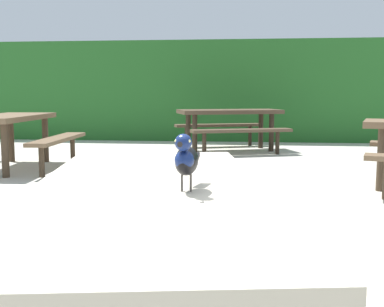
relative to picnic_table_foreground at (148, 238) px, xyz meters
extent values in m
cube|color=#235B23|center=(0.10, 10.15, 0.52)|extent=(28.00, 2.40, 2.15)
cube|color=#B2A893|center=(0.00, 0.00, 0.15)|extent=(1.04, 1.90, 0.07)
cylinder|color=slate|center=(-0.38, 0.65, -0.22)|extent=(0.09, 0.09, 0.67)
cylinder|color=slate|center=(0.15, 0.74, -0.22)|extent=(0.09, 0.09, 0.67)
cylinder|color=slate|center=(-0.79, 0.52, -0.36)|extent=(0.07, 0.07, 0.39)
cube|color=#B2A893|center=(0.69, 0.11, -0.14)|extent=(0.55, 1.73, 0.05)
cylinder|color=slate|center=(0.59, 0.75, -0.36)|extent=(0.07, 0.07, 0.39)
ellipsoid|color=black|center=(0.14, -0.09, 0.28)|extent=(0.08, 0.15, 0.09)
ellipsoid|color=navy|center=(0.14, -0.14, 0.29)|extent=(0.06, 0.07, 0.06)
sphere|color=navy|center=(0.14, -0.15, 0.34)|extent=(0.05, 0.05, 0.05)
sphere|color=#EAE08C|center=(0.16, -0.17, 0.35)|extent=(0.01, 0.01, 0.01)
sphere|color=#EAE08C|center=(0.12, -0.17, 0.35)|extent=(0.01, 0.01, 0.01)
cone|color=black|center=(0.14, -0.20, 0.34)|extent=(0.02, 0.03, 0.02)
cube|color=black|center=(0.15, 0.03, 0.27)|extent=(0.04, 0.10, 0.04)
cylinder|color=#47423D|center=(0.16, -0.10, 0.21)|extent=(0.01, 0.01, 0.05)
cylinder|color=#47423D|center=(0.13, -0.10, 0.21)|extent=(0.01, 0.01, 0.05)
cube|color=brown|center=(-2.93, 4.85, 0.15)|extent=(0.85, 1.83, 0.07)
cylinder|color=#423324|center=(-2.63, 4.16, -0.22)|extent=(0.09, 0.09, 0.67)
cylinder|color=#423324|center=(-3.23, 5.54, -0.22)|extent=(0.09, 0.09, 0.67)
cylinder|color=#423324|center=(-2.70, 5.56, -0.22)|extent=(0.09, 0.09, 0.67)
cube|color=brown|center=(-2.23, 4.88, -0.14)|extent=(0.36, 1.72, 0.05)
cylinder|color=#423324|center=(-2.20, 4.24, -0.36)|extent=(0.07, 0.07, 0.39)
cylinder|color=#423324|center=(-2.26, 5.52, -0.36)|extent=(0.07, 0.07, 0.39)
cube|color=#473828|center=(0.01, 7.34, 0.15)|extent=(1.95, 1.30, 0.07)
cylinder|color=#2E241A|center=(0.76, 7.32, -0.22)|extent=(0.09, 0.09, 0.67)
cylinder|color=#2E241A|center=(0.59, 7.82, -0.22)|extent=(0.09, 0.09, 0.67)
cylinder|color=#2E241A|center=(-0.57, 6.86, -0.22)|extent=(0.09, 0.09, 0.67)
cylinder|color=#2E241A|center=(-0.74, 7.36, -0.22)|extent=(0.09, 0.09, 0.67)
cube|color=#473828|center=(0.24, 6.68, -0.14)|extent=(1.71, 0.82, 0.05)
cylinder|color=#2E241A|center=(0.85, 6.89, -0.36)|extent=(0.07, 0.07, 0.39)
cylinder|color=#2E241A|center=(-0.37, 6.47, -0.36)|extent=(0.07, 0.07, 0.39)
cube|color=#473828|center=(-0.22, 8.00, -0.14)|extent=(1.71, 0.82, 0.05)
cylinder|color=#2E241A|center=(0.39, 8.21, -0.36)|extent=(0.07, 0.07, 0.39)
cylinder|color=#2E241A|center=(-0.82, 7.79, -0.36)|extent=(0.07, 0.07, 0.39)
cylinder|color=#423324|center=(1.75, 3.80, -0.22)|extent=(0.09, 0.09, 0.67)
cylinder|color=#423324|center=(1.89, 4.32, -0.22)|extent=(0.09, 0.09, 0.67)
camera|label=1|loc=(0.33, -1.61, 0.49)|focal=46.45mm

